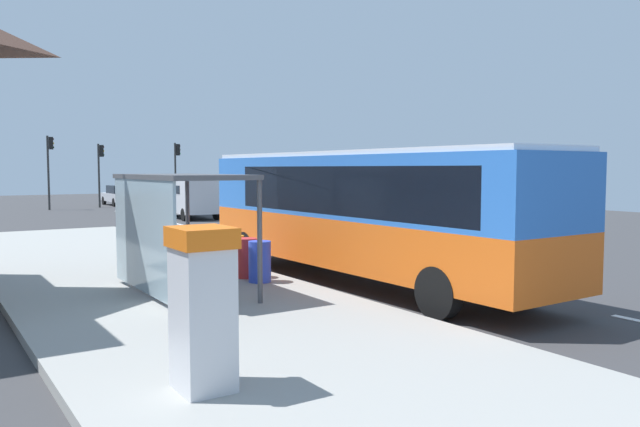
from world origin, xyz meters
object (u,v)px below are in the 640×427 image
Objects in this scene: sedan_far at (153,199)px; bus_shelter at (168,202)px; traffic_light_near_side at (177,164)px; traffic_light_median at (100,165)px; ticket_machine at (203,307)px; recycling_bin_red at (246,258)px; white_van at (188,194)px; traffic_light_far_side at (50,161)px; bus at (362,208)px; recycling_bin_blue at (260,262)px; sedan_near at (120,195)px; recycling_bin_orange at (234,255)px; recycling_bin_yellow at (222,251)px.

bus_shelter is at bearing -107.49° from sedan_far.
sedan_far is at bearing 72.51° from bus_shelter.
traffic_light_near_side is 1.03× the size of traffic_light_median.
traffic_light_near_side reaches higher than ticket_machine.
white_van is at bearing 72.47° from recycling_bin_red.
traffic_light_far_side is (-8.60, 0.80, 0.20)m from traffic_light_near_side.
traffic_light_near_side is at bearing 77.44° from bus.
white_van reaches higher than recycling_bin_blue.
recycling_bin_orange is (-6.50, -33.89, -0.14)m from sedan_near.
bus_shelter is (-2.21, -0.12, 1.44)m from recycling_bin_blue.
sedan_far is at bearing -127.10° from traffic_light_near_side.
recycling_bin_red and recycling_bin_yellow have the same top height.
sedan_near is 0.97× the size of traffic_light_median.
recycling_bin_red is (-6.50, -26.83, -0.14)m from sedan_far.
traffic_light_near_side reaches higher than sedan_far.
bus is at bearing -93.56° from traffic_light_median.
recycling_bin_red is (0.00, 0.70, 0.00)m from recycling_bin_blue.
white_van reaches higher than recycling_bin_red.
bus is 3.88m from recycling_bin_yellow.
traffic_light_far_side reaches higher than white_van.
sedan_far is 26.25m from recycling_bin_yellow.
bus_shelter is (-8.61, -21.08, 0.75)m from white_van.
white_van is at bearing 71.26° from recycling_bin_yellow.
bus_shelter is at bearing 173.93° from bus.
sedan_far is 28.29m from recycling_bin_blue.
traffic_light_far_side is at bearing -153.19° from sedan_near.
recycling_bin_orange is at bearing -103.97° from sedan_far.
traffic_light_near_side is at bearing 70.23° from ticket_machine.
recycling_bin_yellow is 0.19× the size of traffic_light_far_side.
sedan_far is at bearing -42.98° from traffic_light_far_side.
ticket_machine reaches higher than sedan_far.
bus is 2.76× the size of bus_shelter.
traffic_light_near_side is at bearing -47.77° from sedan_near.
sedan_near is 33.82m from recycling_bin_yellow.
ticket_machine is 2.04× the size of recycling_bin_red.
bus_shelter is (-4.70, 0.50, 0.25)m from bus.
recycling_bin_yellow is at bearing -92.07° from traffic_light_far_side.
ticket_machine is at bearing -110.86° from white_van.
recycling_bin_yellow is at bearing 45.15° from bus_shelter.
white_van is (3.91, 21.58, -0.50)m from bus.
recycling_bin_orange is 32.38m from traffic_light_median.
bus_shelter is at bearing -101.51° from traffic_light_median.
bus_shelter reaches higher than sedan_far.
ticket_machine is (-6.32, -5.28, -0.67)m from bus.
ticket_machine is (-10.23, -26.86, -0.17)m from white_van.
white_van is 1.20× the size of sedan_near.
ticket_machine is at bearing -109.77° from traffic_light_near_side.
traffic_light_far_side is (1.10, 30.46, 2.67)m from recycling_bin_yellow.
traffic_light_median reaches higher than bus_shelter.
white_van reaches higher than sedan_far.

